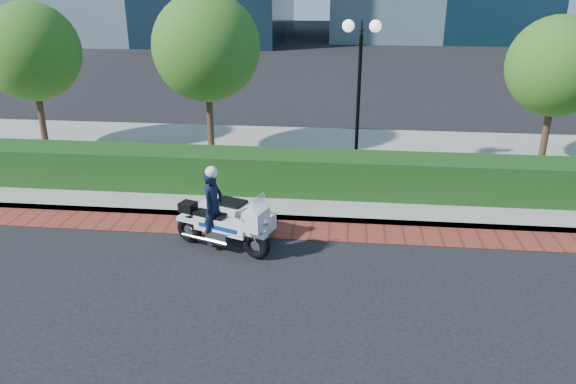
# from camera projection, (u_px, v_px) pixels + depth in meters

# --- Properties ---
(ground) EXTENTS (120.00, 120.00, 0.00)m
(ground) POSITION_uv_depth(u_px,v_px,m) (306.00, 262.00, 11.43)
(ground) COLOR black
(ground) RESTS_ON ground
(brick_strip) EXTENTS (60.00, 1.00, 0.01)m
(brick_strip) POSITION_uv_depth(u_px,v_px,m) (311.00, 231.00, 12.81)
(brick_strip) COLOR maroon
(brick_strip) RESTS_ON ground
(sidewalk) EXTENTS (60.00, 8.00, 0.15)m
(sidewalk) POSITION_uv_depth(u_px,v_px,m) (322.00, 165.00, 16.95)
(sidewalk) COLOR gray
(sidewalk) RESTS_ON ground
(hedge_main) EXTENTS (18.00, 1.20, 1.00)m
(hedge_main) POSITION_uv_depth(u_px,v_px,m) (317.00, 173.00, 14.52)
(hedge_main) COLOR black
(hedge_main) RESTS_ON sidewalk
(lamppost) EXTENTS (1.02, 0.70, 4.21)m
(lamppost) POSITION_uv_depth(u_px,v_px,m) (360.00, 74.00, 15.05)
(lamppost) COLOR black
(lamppost) RESTS_ON sidewalk
(tree_a) EXTENTS (3.00, 3.00, 4.58)m
(tree_a) POSITION_uv_depth(u_px,v_px,m) (31.00, 52.00, 17.16)
(tree_a) COLOR #332319
(tree_a) RESTS_ON sidewalk
(tree_b) EXTENTS (3.20, 3.20, 4.89)m
(tree_b) POSITION_uv_depth(u_px,v_px,m) (206.00, 47.00, 16.53)
(tree_b) COLOR #332319
(tree_b) RESTS_ON sidewalk
(tree_c) EXTENTS (2.80, 2.80, 4.30)m
(tree_c) POSITION_uv_depth(u_px,v_px,m) (557.00, 66.00, 15.67)
(tree_c) COLOR #332319
(tree_c) RESTS_ON sidewalk
(police_motorcycle) EXTENTS (2.21, 2.01, 1.86)m
(police_motorcycle) POSITION_uv_depth(u_px,v_px,m) (226.00, 216.00, 12.02)
(police_motorcycle) COLOR black
(police_motorcycle) RESTS_ON ground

